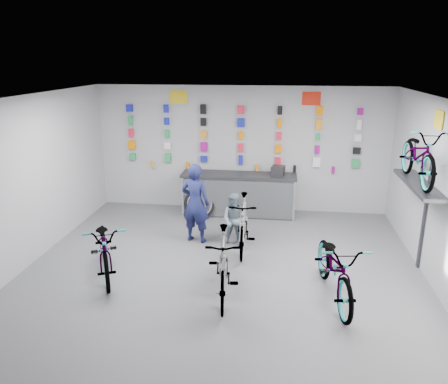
# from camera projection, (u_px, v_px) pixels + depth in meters

# --- Properties ---
(floor) EXTENTS (8.00, 8.00, 0.00)m
(floor) POSITION_uv_depth(u_px,v_px,m) (217.00, 287.00, 7.17)
(floor) COLOR #55555B
(floor) RESTS_ON ground
(ceiling) EXTENTS (8.00, 8.00, 0.00)m
(ceiling) POSITION_uv_depth(u_px,v_px,m) (216.00, 102.00, 6.28)
(ceiling) COLOR white
(ceiling) RESTS_ON wall_back
(wall_back) EXTENTS (7.00, 0.00, 7.00)m
(wall_back) POSITION_uv_depth(u_px,v_px,m) (241.00, 149.00, 10.52)
(wall_back) COLOR #B0B0B2
(wall_back) RESTS_ON floor
(wall_left) EXTENTS (0.00, 8.00, 8.00)m
(wall_left) POSITION_uv_depth(u_px,v_px,m) (6.00, 192.00, 7.16)
(wall_left) COLOR #B0B0B2
(wall_left) RESTS_ON floor
(counter) EXTENTS (2.70, 0.66, 1.00)m
(counter) POSITION_uv_depth(u_px,v_px,m) (239.00, 195.00, 10.38)
(counter) COLOR black
(counter) RESTS_ON floor
(merch_wall) EXTENTS (5.57, 0.08, 1.56)m
(merch_wall) POSITION_uv_depth(u_px,v_px,m) (241.00, 138.00, 10.36)
(merch_wall) COLOR green
(merch_wall) RESTS_ON wall_back
(wall_bracket) EXTENTS (0.39, 1.90, 2.00)m
(wall_bracket) POSITION_uv_depth(u_px,v_px,m) (419.00, 189.00, 7.46)
(wall_bracket) COLOR #333338
(wall_bracket) RESTS_ON wall_right
(sign_left) EXTENTS (0.42, 0.02, 0.30)m
(sign_left) POSITION_uv_depth(u_px,v_px,m) (178.00, 97.00, 10.32)
(sign_left) COLOR yellow
(sign_left) RESTS_ON wall_back
(sign_right) EXTENTS (0.42, 0.02, 0.30)m
(sign_right) POSITION_uv_depth(u_px,v_px,m) (311.00, 99.00, 9.94)
(sign_right) COLOR red
(sign_right) RESTS_ON wall_back
(sign_side) EXTENTS (0.02, 0.40, 0.30)m
(sign_side) POSITION_uv_depth(u_px,v_px,m) (439.00, 120.00, 7.09)
(sign_side) COLOR yellow
(sign_side) RESTS_ON wall_right
(bike_left) EXTENTS (1.40, 2.00, 1.00)m
(bike_left) POSITION_uv_depth(u_px,v_px,m) (105.00, 247.00, 7.48)
(bike_left) COLOR gray
(bike_left) RESTS_ON floor
(bike_center) EXTENTS (0.70, 1.83, 1.07)m
(bike_center) POSITION_uv_depth(u_px,v_px,m) (223.00, 264.00, 6.78)
(bike_center) COLOR gray
(bike_center) RESTS_ON floor
(bike_right) EXTENTS (0.97, 2.06, 1.04)m
(bike_right) POSITION_uv_depth(u_px,v_px,m) (335.00, 267.00, 6.72)
(bike_right) COLOR gray
(bike_right) RESTS_ON floor
(bike_service) EXTENTS (0.58, 1.80, 1.07)m
(bike_service) POSITION_uv_depth(u_px,v_px,m) (243.00, 224.00, 8.45)
(bike_service) COLOR gray
(bike_service) RESTS_ON floor
(bike_wall) EXTENTS (0.63, 1.80, 0.95)m
(bike_wall) POSITION_uv_depth(u_px,v_px,m) (419.00, 155.00, 7.29)
(bike_wall) COLOR gray
(bike_wall) RESTS_ON wall_bracket
(clerk) EXTENTS (0.67, 0.52, 1.64)m
(clerk) POSITION_uv_depth(u_px,v_px,m) (195.00, 203.00, 8.76)
(clerk) COLOR #191E4E
(clerk) RESTS_ON floor
(customer) EXTENTS (0.57, 0.47, 1.10)m
(customer) POSITION_uv_depth(u_px,v_px,m) (235.00, 220.00, 8.58)
(customer) COLOR slate
(customer) RESTS_ON floor
(spare_wheel) EXTENTS (0.79, 0.53, 0.71)m
(spare_wheel) POSITION_uv_depth(u_px,v_px,m) (199.00, 204.00, 10.18)
(spare_wheel) COLOR black
(spare_wheel) RESTS_ON floor
(register) EXTENTS (0.34, 0.35, 0.22)m
(register) POSITION_uv_depth(u_px,v_px,m) (278.00, 171.00, 10.09)
(register) COLOR black
(register) RESTS_ON counter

